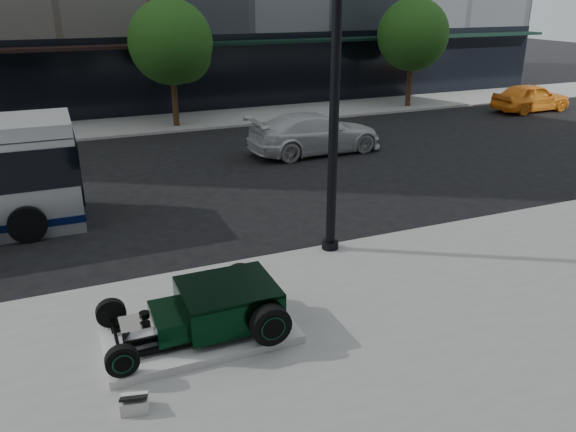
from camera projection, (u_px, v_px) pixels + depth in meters
name	position (u px, v px, depth m)	size (l,w,h in m)	color
ground	(243.00, 229.00, 15.25)	(120.00, 120.00, 0.00)	black
sidewalk_far	(152.00, 124.00, 27.23)	(70.00, 4.00, 0.12)	gray
street_trees	(174.00, 45.00, 25.47)	(29.80, 3.80, 5.70)	black
display_plinth	(200.00, 334.00, 10.22)	(3.40, 1.80, 0.15)	silver
hot_rod	(217.00, 306.00, 10.15)	(3.22, 2.00, 0.81)	black
info_plaque	(135.00, 403.00, 8.41)	(0.45, 0.38, 0.31)	silver
lamppost	(334.00, 109.00, 12.56)	(0.41, 0.41, 7.42)	black
white_sedan	(315.00, 133.00, 22.32)	(2.22, 5.46, 1.58)	silver
yellow_taxi	(531.00, 97.00, 30.20)	(1.78, 4.43, 1.51)	orange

